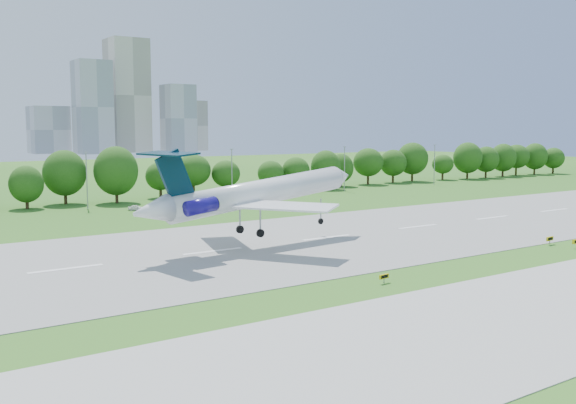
# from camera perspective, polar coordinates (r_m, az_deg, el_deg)

# --- Properties ---
(ground) EXTENTS (600.00, 600.00, 0.00)m
(ground) POSITION_cam_1_polar(r_m,az_deg,el_deg) (82.64, 14.14, -5.56)
(ground) COLOR #245A17
(ground) RESTS_ON ground
(runway) EXTENTS (400.00, 45.00, 0.08)m
(runway) POSITION_cam_1_polar(r_m,az_deg,el_deg) (100.64, 3.45, -3.19)
(runway) COLOR gray
(runway) RESTS_ON ground
(tree_line) EXTENTS (288.40, 8.40, 10.40)m
(tree_line) POSITION_cam_1_polar(r_m,az_deg,el_deg) (158.00, -11.55, 2.48)
(tree_line) COLOR #382314
(tree_line) RESTS_ON ground
(light_poles) EXTENTS (175.90, 0.25, 12.19)m
(light_poles) POSITION_cam_1_polar(r_m,az_deg,el_deg) (147.83, -10.94, 2.28)
(light_poles) COLOR gray
(light_poles) RESTS_ON ground
(skyline) EXTENTS (127.00, 52.00, 80.00)m
(skyline) POSITION_cam_1_polar(r_m,az_deg,el_deg) (472.51, -14.42, 7.99)
(skyline) COLOR #B2B2B7
(skyline) RESTS_ON ground
(airliner) EXTENTS (39.90, 28.67, 12.68)m
(airliner) POSITION_cam_1_polar(r_m,az_deg,el_deg) (91.50, -3.37, 0.76)
(airliner) COLOR white
(airliner) RESTS_ON ground
(taxi_sign_left) EXTENTS (1.48, 0.33, 1.03)m
(taxi_sign_left) POSITION_cam_1_polar(r_m,az_deg,el_deg) (72.19, 8.54, -6.57)
(taxi_sign_left) COLOR gray
(taxi_sign_left) RESTS_ON ground
(taxi_sign_right) EXTENTS (1.74, 0.35, 1.21)m
(taxi_sign_right) POSITION_cam_1_polar(r_m,az_deg,el_deg) (102.10, 22.25, -3.05)
(taxi_sign_right) COLOR gray
(taxi_sign_right) RESTS_ON ground
(service_vehicle_b) EXTENTS (3.54, 2.56, 1.12)m
(service_vehicle_b) POSITION_cam_1_polar(r_m,az_deg,el_deg) (137.83, -13.35, -0.49)
(service_vehicle_b) COLOR white
(service_vehicle_b) RESTS_ON ground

